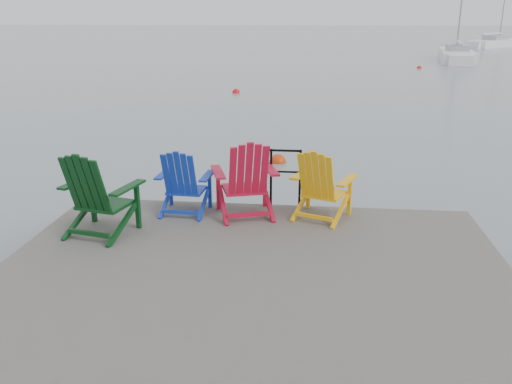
# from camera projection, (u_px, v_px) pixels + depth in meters

# --- Properties ---
(ground) EXTENTS (400.00, 400.00, 0.00)m
(ground) POSITION_uv_depth(u_px,v_px,m) (250.00, 317.00, 6.23)
(ground) COLOR slate
(ground) RESTS_ON ground
(dock) EXTENTS (6.00, 5.00, 1.40)m
(dock) POSITION_uv_depth(u_px,v_px,m) (250.00, 290.00, 6.12)
(dock) COLOR #2B2926
(dock) RESTS_ON ground
(handrail) EXTENTS (0.48, 0.04, 0.90)m
(handrail) POSITION_uv_depth(u_px,v_px,m) (285.00, 172.00, 8.20)
(handrail) COLOR black
(handrail) RESTS_ON dock
(chair_green) EXTENTS (1.05, 0.99, 1.15)m
(chair_green) POSITION_uv_depth(u_px,v_px,m) (97.00, 193.00, 7.11)
(chair_green) COLOR #093312
(chair_green) RESTS_ON dock
(chair_blue) EXTENTS (0.81, 0.76, 0.98)m
(chair_blue) POSITION_uv_depth(u_px,v_px,m) (184.00, 181.00, 7.91)
(chair_blue) COLOR #1131B1
(chair_blue) RESTS_ON dock
(chair_red) EXTENTS (1.07, 1.02, 1.14)m
(chair_red) POSITION_uv_depth(u_px,v_px,m) (246.00, 178.00, 7.78)
(chair_red) COLOR #B00C28
(chair_red) RESTS_ON dock
(chair_yellow) EXTENTS (0.99, 0.95, 1.03)m
(chair_yellow) POSITION_uv_depth(u_px,v_px,m) (321.00, 184.00, 7.70)
(chair_yellow) COLOR #F1A80D
(chair_yellow) RESTS_ON dock
(sailboat_near) EXTENTS (3.68, 9.06, 12.10)m
(sailboat_near) POSITION_uv_depth(u_px,v_px,m) (456.00, 56.00, 41.47)
(sailboat_near) COLOR white
(sailboat_near) RESTS_ON ground
(sailboat_mid) EXTENTS (8.11, 8.13, 12.49)m
(sailboat_mid) POSITION_uv_depth(u_px,v_px,m) (496.00, 44.00, 59.68)
(sailboat_mid) COLOR white
(sailboat_mid) RESTS_ON ground
(buoy_a) EXTENTS (0.39, 0.39, 0.39)m
(buoy_a) POSITION_uv_depth(u_px,v_px,m) (278.00, 162.00, 12.81)
(buoy_a) COLOR #BE330B
(buoy_a) RESTS_ON ground
(buoy_b) EXTENTS (0.35, 0.35, 0.35)m
(buoy_b) POSITION_uv_depth(u_px,v_px,m) (236.00, 93.00, 24.37)
(buoy_b) COLOR red
(buoy_b) RESTS_ON ground
(buoy_d) EXTENTS (0.33, 0.33, 0.33)m
(buoy_d) POSITION_uv_depth(u_px,v_px,m) (419.00, 68.00, 35.73)
(buoy_d) COLOR red
(buoy_d) RESTS_ON ground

